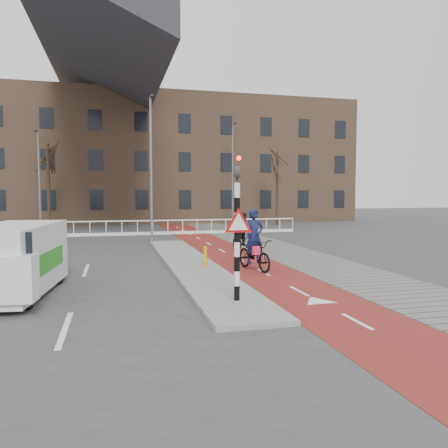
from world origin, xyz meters
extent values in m
plane|color=#38383A|center=(0.00, 0.00, 0.00)|extent=(120.00, 120.00, 0.00)
cube|color=maroon|center=(1.50, 10.00, 0.01)|extent=(2.50, 60.00, 0.01)
cube|color=slate|center=(4.30, 10.00, 0.01)|extent=(3.00, 60.00, 0.01)
cube|color=gray|center=(-0.70, 4.00, 0.06)|extent=(1.80, 16.00, 0.12)
cylinder|color=black|center=(-0.60, -2.00, 1.56)|extent=(0.14, 0.14, 2.88)
imported|color=black|center=(-0.60, -2.00, 3.40)|extent=(0.13, 0.16, 0.80)
cylinder|color=#FF0C05|center=(-0.60, -2.14, 3.58)|extent=(0.11, 0.02, 0.11)
cylinder|color=gold|center=(-0.35, 3.01, 0.49)|extent=(0.12, 0.12, 0.73)
imported|color=black|center=(1.34, 2.53, 0.57)|extent=(1.17, 2.23, 1.11)
imported|color=#12183F|center=(1.34, 2.53, 1.22)|extent=(0.79, 0.60, 1.94)
cube|color=#EE2152|center=(1.22, 1.99, 0.79)|extent=(0.27, 0.20, 0.29)
imported|color=black|center=(2.45, 7.47, 0.52)|extent=(1.12, 1.75, 1.02)
imported|color=black|center=(2.45, 7.47, 1.05)|extent=(0.96, 0.87, 1.60)
cube|color=silver|center=(-6.11, 0.44, 1.02)|extent=(2.29, 4.60, 1.77)
cube|color=green|center=(-5.21, 0.44, 0.92)|extent=(0.36, 2.81, 0.55)
cylinder|color=black|center=(-5.54, -1.15, 0.31)|extent=(0.29, 0.64, 0.62)
cylinder|color=black|center=(-6.68, 2.02, 0.31)|extent=(0.29, 0.64, 0.62)
cylinder|color=black|center=(-5.18, 1.84, 0.31)|extent=(0.29, 0.64, 0.62)
cube|color=silver|center=(-5.00, 17.00, 0.95)|extent=(28.00, 0.08, 0.08)
cube|color=silver|center=(-5.00, 17.00, 0.10)|extent=(28.00, 0.10, 0.20)
cube|color=#7F6047|center=(-3.00, 32.00, 6.00)|extent=(46.00, 10.00, 12.00)
cylinder|color=black|center=(-8.28, 23.31, 3.26)|extent=(0.25, 0.25, 6.52)
cylinder|color=black|center=(10.24, 23.31, 3.15)|extent=(0.24, 0.24, 6.29)
cylinder|color=slate|center=(-1.51, 11.73, 3.94)|extent=(0.12, 0.12, 7.87)
cylinder|color=slate|center=(-8.76, 22.31, 3.66)|extent=(0.12, 0.12, 7.31)
cylinder|color=slate|center=(6.67, 24.95, 4.42)|extent=(0.12, 0.12, 8.84)
camera|label=1|loc=(-3.50, -12.17, 2.74)|focal=35.00mm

